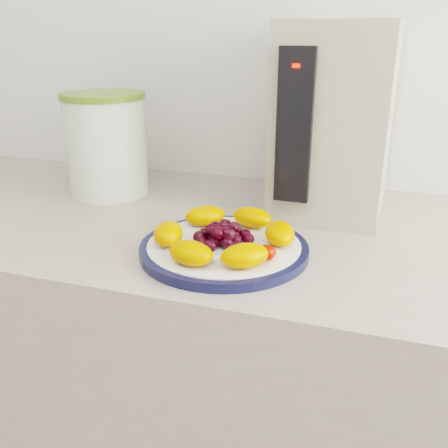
% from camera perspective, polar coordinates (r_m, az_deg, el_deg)
% --- Properties ---
extents(counter, '(3.50, 0.60, 0.90)m').
position_cam_1_polar(counter, '(1.16, 1.18, -21.08)').
color(counter, '#AB9C8E').
rests_on(counter, floor).
extents(cabinet_face, '(3.48, 0.58, 0.84)m').
position_cam_1_polar(cabinet_face, '(1.18, 1.16, -22.16)').
color(cabinet_face, '#91744E').
rests_on(cabinet_face, floor).
extents(plate_rim, '(0.27, 0.27, 0.01)m').
position_cam_1_polar(plate_rim, '(0.79, -0.00, -2.87)').
color(plate_rim, '#101537').
rests_on(plate_rim, counter).
extents(plate_face, '(0.24, 0.24, 0.02)m').
position_cam_1_polar(plate_face, '(0.79, -0.00, -2.81)').
color(plate_face, white).
rests_on(plate_face, counter).
extents(canister, '(0.21, 0.21, 0.20)m').
position_cam_1_polar(canister, '(1.10, -13.27, 8.53)').
color(canister, '#406624').
rests_on(canister, counter).
extents(canister_lid, '(0.22, 0.22, 0.01)m').
position_cam_1_polar(canister_lid, '(1.08, -13.76, 14.07)').
color(canister_lid, '#5A7325').
rests_on(canister_lid, canister).
extents(appliance_body, '(0.21, 0.28, 0.35)m').
position_cam_1_polar(appliance_body, '(1.00, 12.73, 11.67)').
color(appliance_body, '#AAA590').
rests_on(appliance_body, counter).
extents(appliance_panel, '(0.06, 0.02, 0.26)m').
position_cam_1_polar(appliance_panel, '(0.86, 8.06, 10.91)').
color(appliance_panel, black).
rests_on(appliance_panel, appliance_body).
extents(appliance_led, '(0.01, 0.01, 0.01)m').
position_cam_1_polar(appliance_led, '(0.84, 8.26, 17.47)').
color(appliance_led, '#FF0C05').
rests_on(appliance_led, appliance_panel).
extents(fruit_plate, '(0.23, 0.23, 0.03)m').
position_cam_1_polar(fruit_plate, '(0.78, 0.06, -1.20)').
color(fruit_plate, orange).
rests_on(fruit_plate, plate_face).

